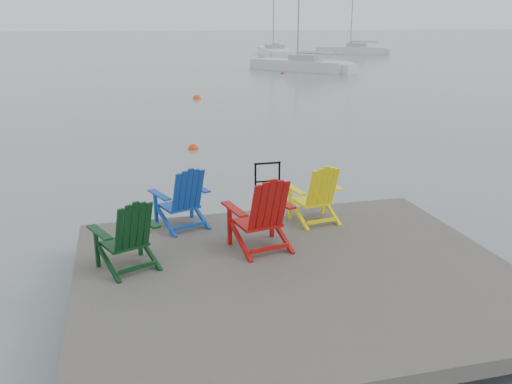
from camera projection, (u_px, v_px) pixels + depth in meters
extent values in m
plane|color=slate|center=(296.00, 301.00, 7.64)|extent=(400.00, 400.00, 0.00)
cube|color=#292724|center=(296.00, 276.00, 7.52)|extent=(6.00, 5.00, 0.20)
cylinder|color=black|center=(102.00, 274.00, 9.13)|extent=(0.26, 0.26, 1.20)
cylinder|color=black|center=(257.00, 258.00, 9.76)|extent=(0.26, 0.26, 1.20)
cylinder|color=black|center=(393.00, 243.00, 10.40)|extent=(0.26, 0.26, 1.20)
cylinder|color=black|center=(255.00, 187.00, 9.62)|extent=(0.04, 0.04, 0.90)
cylinder|color=black|center=(279.00, 186.00, 9.73)|extent=(0.04, 0.04, 0.90)
cylinder|color=black|center=(268.00, 163.00, 9.54)|extent=(0.48, 0.04, 0.04)
cylinder|color=black|center=(267.00, 181.00, 9.64)|extent=(0.44, 0.03, 0.03)
cube|color=black|center=(125.00, 243.00, 7.51)|extent=(0.69, 0.66, 0.04)
cube|color=black|center=(97.00, 248.00, 7.49)|extent=(0.07, 0.07, 0.58)
cube|color=black|center=(140.00, 237.00, 7.87)|extent=(0.07, 0.07, 0.58)
cube|color=black|center=(99.00, 232.00, 7.21)|extent=(0.36, 0.62, 0.03)
cube|color=black|center=(147.00, 221.00, 7.62)|extent=(0.36, 0.62, 0.03)
cube|color=black|center=(134.00, 227.00, 7.15)|extent=(0.57, 0.44, 0.71)
cube|color=#0F40A1|center=(179.00, 206.00, 9.01)|extent=(0.70, 0.66, 0.04)
cube|color=#0F40A1|center=(156.00, 209.00, 9.00)|extent=(0.07, 0.07, 0.59)
cube|color=#0F40A1|center=(191.00, 202.00, 9.36)|extent=(0.07, 0.07, 0.59)
cube|color=#0F40A1|center=(159.00, 195.00, 8.72)|extent=(0.34, 0.64, 0.03)
cube|color=#0F40A1|center=(198.00, 187.00, 9.10)|extent=(0.34, 0.64, 0.03)
cube|color=#0F40A1|center=(188.00, 191.00, 8.63)|extent=(0.58, 0.43, 0.72)
cube|color=#A30E0C|center=(258.00, 223.00, 8.16)|extent=(0.71, 0.65, 0.05)
cube|color=#A30E0C|center=(230.00, 225.00, 8.22)|extent=(0.07, 0.07, 0.65)
cube|color=#A30E0C|center=(272.00, 218.00, 8.52)|extent=(0.07, 0.07, 0.65)
cube|color=#A30E0C|center=(234.00, 209.00, 7.89)|extent=(0.27, 0.71, 0.03)
cube|color=#A30E0C|center=(281.00, 202.00, 8.22)|extent=(0.27, 0.71, 0.03)
cube|color=#A30E0C|center=(269.00, 206.00, 7.72)|extent=(0.61, 0.40, 0.79)
cube|color=#F8EC0D|center=(312.00, 201.00, 9.26)|extent=(0.60, 0.55, 0.04)
cube|color=#F8EC0D|center=(290.00, 203.00, 9.33)|extent=(0.06, 0.06, 0.57)
cube|color=#F8EC0D|center=(323.00, 198.00, 9.56)|extent=(0.06, 0.06, 0.57)
cube|color=#F8EC0D|center=(295.00, 190.00, 9.04)|extent=(0.20, 0.64, 0.03)
cube|color=#F8EC0D|center=(331.00, 185.00, 9.28)|extent=(0.20, 0.64, 0.03)
cube|color=#F8EC0D|center=(322.00, 188.00, 8.86)|extent=(0.53, 0.33, 0.70)
cube|color=silver|center=(301.00, 68.00, 42.09)|extent=(6.42, 7.58, 1.10)
cube|color=#9E9EA3|center=(306.00, 59.00, 41.64)|extent=(2.59, 2.77, 0.55)
cube|color=white|center=(274.00, 53.00, 60.50)|extent=(3.97, 10.22, 1.10)
cube|color=#9E9EA3|center=(274.00, 47.00, 59.82)|extent=(2.22, 3.21, 0.55)
cube|color=silver|center=(353.00, 52.00, 63.07)|extent=(7.22, 5.76, 1.10)
cube|color=#9E9EA3|center=(357.00, 45.00, 62.74)|extent=(2.60, 2.37, 0.55)
cylinder|color=gray|center=(352.00, 5.00, 61.62)|extent=(0.12, 0.12, 9.27)
sphere|color=#E63C0D|center=(193.00, 149.00, 16.64)|extent=(0.33, 0.33, 0.33)
sphere|color=#E8490D|center=(197.00, 99.00, 27.23)|extent=(0.41, 0.41, 0.41)
sphere|color=#C2350B|center=(283.00, 74.00, 39.90)|extent=(0.32, 0.32, 0.32)
sphere|color=red|center=(260.00, 68.00, 44.42)|extent=(0.37, 0.37, 0.37)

